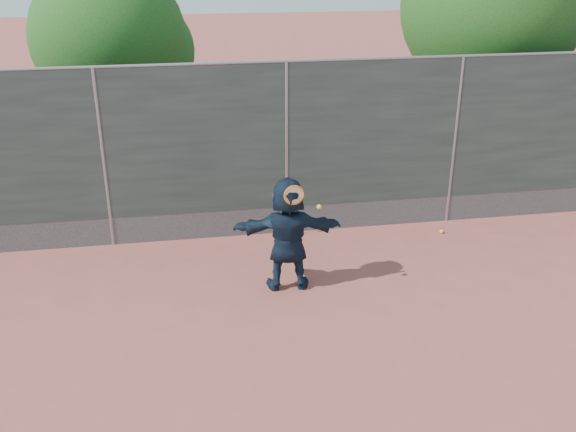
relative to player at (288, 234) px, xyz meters
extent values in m
plane|color=#9E4C42|center=(0.30, -1.59, -0.86)|extent=(80.00, 80.00, 0.00)
imported|color=#122032|center=(0.00, 0.00, 0.00)|extent=(1.63, 0.64, 1.72)
sphere|color=yellow|center=(3.00, 1.39, -0.83)|extent=(0.07, 0.07, 0.07)
cube|color=#38423D|center=(0.30, 1.91, 0.89)|extent=(20.00, 0.04, 2.50)
cube|color=slate|center=(0.30, 1.91, -0.61)|extent=(20.00, 0.03, 0.50)
cylinder|color=gray|center=(0.30, 1.91, 2.14)|extent=(20.00, 0.05, 0.05)
cylinder|color=gray|center=(-2.70, 1.91, 0.64)|extent=(0.06, 0.06, 3.00)
cylinder|color=gray|center=(0.30, 1.91, 0.64)|extent=(0.06, 0.06, 3.00)
cylinder|color=gray|center=(3.30, 1.91, 0.64)|extent=(0.06, 0.06, 3.00)
torus|color=orange|center=(0.05, -0.20, 0.68)|extent=(0.29, 0.05, 0.29)
cylinder|color=beige|center=(0.05, -0.20, 0.68)|extent=(0.25, 0.03, 0.25)
cylinder|color=black|center=(0.00, -0.18, 0.48)|extent=(0.04, 0.13, 0.33)
sphere|color=yellow|center=(0.40, -0.25, 0.50)|extent=(0.07, 0.07, 0.07)
cylinder|color=#382314|center=(4.80, 4.11, 0.44)|extent=(0.28, 0.28, 2.60)
sphere|color=#23561C|center=(4.80, 4.11, 2.73)|extent=(3.60, 3.60, 3.60)
sphere|color=#23561C|center=(5.52, 4.31, 2.37)|extent=(2.52, 2.52, 2.52)
cylinder|color=#382314|center=(-2.70, 4.91, 0.24)|extent=(0.28, 0.28, 2.20)
sphere|color=#23561C|center=(-2.70, 4.91, 2.17)|extent=(3.00, 3.00, 3.00)
sphere|color=#23561C|center=(-2.10, 5.11, 1.87)|extent=(2.10, 2.10, 2.10)
cone|color=#387226|center=(0.55, 1.79, -0.73)|extent=(0.03, 0.03, 0.26)
cone|color=#387226|center=(0.85, 1.81, -0.71)|extent=(0.03, 0.03, 0.30)
cone|color=#387226|center=(0.20, 1.77, -0.75)|extent=(0.03, 0.03, 0.22)
camera|label=1|loc=(-1.42, -8.31, 3.94)|focal=40.00mm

